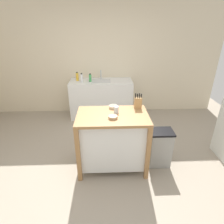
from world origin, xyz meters
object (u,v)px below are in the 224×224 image
at_px(bowl_ceramic_small, 113,117).
at_px(trash_bin, 160,148).
at_px(kitchen_island, 112,139).
at_px(knife_block, 138,102).
at_px(drinking_cup, 116,110).
at_px(bottle_dish_soap, 77,77).
at_px(sink_faucet, 101,75).
at_px(bottle_spray_cleaner, 90,78).
at_px(bottle_hand_soap, 82,78).
at_px(bowl_ceramic_wide, 113,107).

height_order(bowl_ceramic_small, trash_bin, bowl_ceramic_small).
distance_m(kitchen_island, knife_block, 0.69).
distance_m(drinking_cup, bottle_dish_soap, 2.01).
bearing_deg(sink_faucet, bottle_dish_soap, -169.94).
relative_size(drinking_cup, bottle_spray_cleaner, 0.54).
relative_size(bottle_hand_soap, bottle_dish_soap, 1.01).
bearing_deg(bowl_ceramic_wide, kitchen_island, -94.62).
xyz_separation_m(kitchen_island, bowl_ceramic_small, (0.00, -0.11, 0.43)).
distance_m(bowl_ceramic_small, bottle_hand_soap, 1.99).
bearing_deg(drinking_cup, kitchen_island, -132.41).
height_order(drinking_cup, sink_faucet, sink_faucet).
height_order(bowl_ceramic_wide, bottle_spray_cleaner, bottle_spray_cleaner).
height_order(kitchen_island, bottle_spray_cleaner, bottle_spray_cleaner).
distance_m(knife_block, bowl_ceramic_small, 0.53).
relative_size(knife_block, bowl_ceramic_wide, 1.85).
distance_m(bowl_ceramic_small, drinking_cup, 0.18).
xyz_separation_m(bowl_ceramic_small, trash_bin, (0.76, 0.12, -0.63)).
bearing_deg(drinking_cup, sink_faucet, 97.42).
bearing_deg(bottle_dish_soap, knife_block, -55.43).
distance_m(bowl_ceramic_small, bottle_spray_cleaner, 1.97).
relative_size(bowl_ceramic_wide, bottle_dish_soap, 0.63).
xyz_separation_m(drinking_cup, bottle_spray_cleaner, (-0.50, 1.75, 0.01)).
bearing_deg(bowl_ceramic_small, knife_block, 40.24).
bearing_deg(kitchen_island, drinking_cup, 47.59).
xyz_separation_m(bowl_ceramic_small, bottle_dish_soap, (-0.75, 2.02, 0.05)).
height_order(knife_block, bowl_ceramic_wide, knife_block).
bearing_deg(kitchen_island, bowl_ceramic_wide, 85.38).
height_order(bowl_ceramic_wide, bottle_dish_soap, bottle_dish_soap).
relative_size(drinking_cup, sink_faucet, 0.47).
height_order(bottle_spray_cleaner, bottle_dish_soap, bottle_dish_soap).
distance_m(trash_bin, sink_faucet, 2.32).
bearing_deg(bowl_ceramic_small, bottle_hand_soap, 108.53).
bearing_deg(kitchen_island, bottle_hand_soap, 109.56).
distance_m(trash_bin, bottle_hand_soap, 2.35).
distance_m(bottle_spray_cleaner, bottle_dish_soap, 0.32).
distance_m(kitchen_island, drinking_cup, 0.47).
xyz_separation_m(kitchen_island, bottle_dish_soap, (-0.75, 1.91, 0.48)).
bearing_deg(trash_bin, bottle_dish_soap, 128.59).
bearing_deg(drinking_cup, bottle_dish_soap, 113.61).
relative_size(bowl_ceramic_small, sink_faucet, 0.60).
height_order(knife_block, bowl_ceramic_small, knife_block).
xyz_separation_m(knife_block, trash_bin, (0.36, -0.22, -0.70)).
xyz_separation_m(knife_block, bottle_spray_cleaner, (-0.84, 1.58, -0.03)).
bearing_deg(bowl_ceramic_wide, bowl_ceramic_small, -93.15).
bearing_deg(drinking_cup, knife_block, 26.30).
xyz_separation_m(knife_block, bowl_ceramic_wide, (-0.39, 0.01, -0.07)).
bearing_deg(bottle_spray_cleaner, kitchen_island, -76.34).
relative_size(knife_block, sink_faucet, 1.09).
distance_m(drinking_cup, bottle_hand_soap, 1.85).
distance_m(bowl_ceramic_wide, trash_bin, 1.01).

